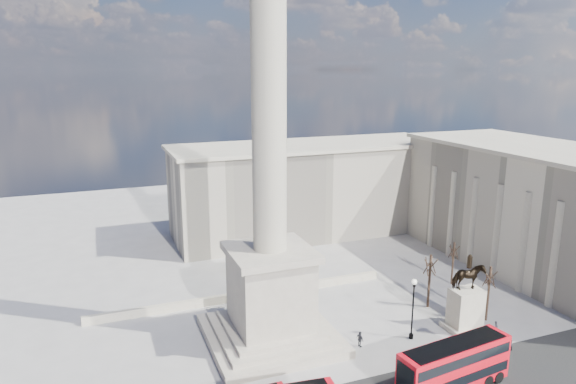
{
  "coord_description": "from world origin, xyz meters",
  "views": [
    {
      "loc": [
        -16.98,
        -44.64,
        29.62
      ],
      "look_at": [
        1.21,
        2.74,
        17.5
      ],
      "focal_mm": 32.0,
      "sensor_mm": 36.0,
      "label": 1
    }
  ],
  "objects_px": {
    "red_bus_c": "(455,366)",
    "victorian_lamp": "(413,304)",
    "pedestrian_standing": "(509,344)",
    "equestrian_statue": "(466,303)",
    "nelsons_column": "(270,230)",
    "pedestrian_crossing": "(360,339)",
    "pedestrian_walking": "(496,328)"
  },
  "relations": [
    {
      "from": "nelsons_column",
      "to": "victorian_lamp",
      "type": "bearing_deg",
      "value": -20.43
    },
    {
      "from": "pedestrian_standing",
      "to": "pedestrian_walking",
      "type": "bearing_deg",
      "value": -108.21
    },
    {
      "from": "nelsons_column",
      "to": "red_bus_c",
      "type": "distance_m",
      "value": 22.5
    },
    {
      "from": "pedestrian_standing",
      "to": "pedestrian_crossing",
      "type": "height_order",
      "value": "pedestrian_crossing"
    },
    {
      "from": "nelsons_column",
      "to": "pedestrian_standing",
      "type": "distance_m",
      "value": 28.67
    },
    {
      "from": "nelsons_column",
      "to": "victorian_lamp",
      "type": "relative_size",
      "value": 6.94
    },
    {
      "from": "victorian_lamp",
      "to": "equestrian_statue",
      "type": "bearing_deg",
      "value": -2.6
    },
    {
      "from": "red_bus_c",
      "to": "victorian_lamp",
      "type": "height_order",
      "value": "victorian_lamp"
    },
    {
      "from": "pedestrian_standing",
      "to": "pedestrian_crossing",
      "type": "bearing_deg",
      "value": -22.23
    },
    {
      "from": "pedestrian_walking",
      "to": "pedestrian_crossing",
      "type": "height_order",
      "value": "pedestrian_crossing"
    },
    {
      "from": "nelsons_column",
      "to": "pedestrian_standing",
      "type": "xyz_separation_m",
      "value": [
        23.3,
        -11.5,
        -12.11
      ]
    },
    {
      "from": "nelsons_column",
      "to": "pedestrian_crossing",
      "type": "height_order",
      "value": "nelsons_column"
    },
    {
      "from": "pedestrian_crossing",
      "to": "victorian_lamp",
      "type": "bearing_deg",
      "value": -105.75
    },
    {
      "from": "equestrian_statue",
      "to": "pedestrian_crossing",
      "type": "relative_size",
      "value": 5.03
    },
    {
      "from": "red_bus_c",
      "to": "pedestrian_walking",
      "type": "bearing_deg",
      "value": 24.22
    },
    {
      "from": "victorian_lamp",
      "to": "pedestrian_standing",
      "type": "distance_m",
      "value": 10.88
    },
    {
      "from": "pedestrian_walking",
      "to": "pedestrian_standing",
      "type": "relative_size",
      "value": 1.0
    },
    {
      "from": "pedestrian_standing",
      "to": "equestrian_statue",
      "type": "bearing_deg",
      "value": -75.25
    },
    {
      "from": "victorian_lamp",
      "to": "pedestrian_walking",
      "type": "height_order",
      "value": "victorian_lamp"
    },
    {
      "from": "victorian_lamp",
      "to": "pedestrian_walking",
      "type": "distance_m",
      "value": 10.54
    },
    {
      "from": "equestrian_statue",
      "to": "pedestrian_walking",
      "type": "height_order",
      "value": "equestrian_statue"
    },
    {
      "from": "victorian_lamp",
      "to": "red_bus_c",
      "type": "bearing_deg",
      "value": -100.5
    },
    {
      "from": "red_bus_c",
      "to": "pedestrian_crossing",
      "type": "relative_size",
      "value": 6.59
    },
    {
      "from": "red_bus_c",
      "to": "pedestrian_standing",
      "type": "xyz_separation_m",
      "value": [
        10.19,
        3.54,
        -1.72
      ]
    },
    {
      "from": "equestrian_statue",
      "to": "pedestrian_standing",
      "type": "distance_m",
      "value": 6.29
    },
    {
      "from": "nelsons_column",
      "to": "equestrian_statue",
      "type": "relative_size",
      "value": 5.39
    },
    {
      "from": "nelsons_column",
      "to": "red_bus_c",
      "type": "relative_size",
      "value": 4.11
    },
    {
      "from": "victorian_lamp",
      "to": "pedestrian_walking",
      "type": "relative_size",
      "value": 4.42
    },
    {
      "from": "red_bus_c",
      "to": "victorian_lamp",
      "type": "distance_m",
      "value": 9.81
    },
    {
      "from": "pedestrian_walking",
      "to": "pedestrian_standing",
      "type": "bearing_deg",
      "value": -141.65
    },
    {
      "from": "nelsons_column",
      "to": "pedestrian_standing",
      "type": "relative_size",
      "value": 30.73
    },
    {
      "from": "pedestrian_crossing",
      "to": "pedestrian_standing",
      "type": "bearing_deg",
      "value": -124.99
    }
  ]
}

